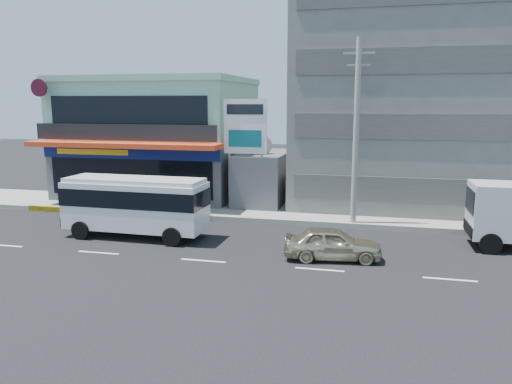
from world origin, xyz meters
TOP-DOWN VIEW (x-y plane):
  - ground at (0.00, 0.00)m, footprint 120.00×120.00m
  - sidewalk at (5.00, 9.50)m, footprint 70.00×5.00m
  - shop_building at (-8.00, 13.95)m, footprint 12.40×11.70m
  - concrete_building at (10.00, 15.00)m, footprint 16.00×12.00m
  - gap_structure at (0.00, 12.00)m, footprint 3.00×6.00m
  - satellite_dish at (0.00, 11.00)m, footprint 1.50×1.50m
  - billboard at (-0.50, 9.20)m, footprint 2.60×0.18m
  - utility_pole_near at (6.00, 7.40)m, footprint 1.60×0.30m
  - minibus at (-4.58, 2.92)m, footprint 7.23×2.65m
  - sedan at (5.38, 1.50)m, footprint 4.36×2.22m
  - motorcycle_rider at (-4.00, 4.77)m, footprint 1.89×1.27m

SIDE VIEW (x-z plane):
  - ground at x=0.00m, z-range 0.00..0.00m
  - sidewalk at x=5.00m, z-range 0.00..0.30m
  - sedan at x=5.38m, z-range 0.00..1.42m
  - motorcycle_rider at x=-4.00m, z-range -0.39..1.90m
  - gap_structure at x=0.00m, z-range 0.00..3.50m
  - minibus at x=-4.58m, z-range 0.29..3.30m
  - satellite_dish at x=0.00m, z-range 3.50..3.65m
  - shop_building at x=-8.00m, z-range 0.00..8.00m
  - billboard at x=-0.50m, z-range 1.48..8.38m
  - utility_pole_near at x=6.00m, z-range 0.15..10.15m
  - concrete_building at x=10.00m, z-range 0.00..14.00m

